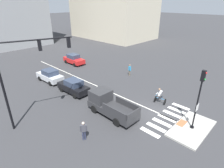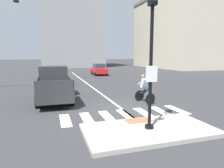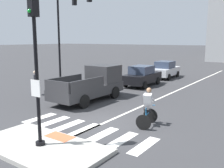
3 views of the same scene
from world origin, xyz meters
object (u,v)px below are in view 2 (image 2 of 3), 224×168
(pedestrian_waiting_far_side, at_px, (147,74))
(car_red_eastbound_distant, at_px, (99,69))
(cyclist, at_px, (144,88))
(car_black_westbound_far, at_px, (55,77))
(pickup_truck_charcoal_westbound_near, at_px, (54,84))
(signal_pole, at_px, (152,42))
(car_silver_westbound_distant, at_px, (52,73))

(pedestrian_waiting_far_side, bearing_deg, car_red_eastbound_distant, 102.81)
(cyclist, bearing_deg, pedestrian_waiting_far_side, 61.71)
(car_black_westbound_far, relative_size, pedestrian_waiting_far_side, 2.49)
(pickup_truck_charcoal_westbound_near, bearing_deg, car_red_eastbound_distant, 66.20)
(signal_pole, bearing_deg, cyclist, 65.72)
(car_black_westbound_far, bearing_deg, signal_pole, -77.01)
(car_red_eastbound_distant, height_order, car_black_westbound_far, same)
(car_red_eastbound_distant, height_order, cyclist, cyclist)
(signal_pole, bearing_deg, pedestrian_waiting_far_side, 63.17)
(signal_pole, distance_m, pickup_truck_charcoal_westbound_near, 7.79)
(car_black_westbound_far, bearing_deg, car_red_eastbound_distant, 54.51)
(signal_pole, relative_size, pedestrian_waiting_far_side, 3.08)
(car_red_eastbound_distant, xyz_separation_m, pickup_truck_charcoal_westbound_near, (-6.65, -15.08, 0.17))
(car_red_eastbound_distant, relative_size, pedestrian_waiting_far_side, 2.47)
(signal_pole, xyz_separation_m, pedestrian_waiting_far_side, (5.83, 11.52, -2.25))
(pedestrian_waiting_far_side, bearing_deg, pickup_truck_charcoal_westbound_near, -152.05)
(signal_pole, height_order, car_silver_westbound_distant, signal_pole)
(car_silver_westbound_distant, distance_m, pedestrian_waiting_far_side, 11.00)
(car_silver_westbound_distant, bearing_deg, pedestrian_waiting_far_side, -35.31)
(car_silver_westbound_distant, bearing_deg, car_black_westbound_far, -87.78)
(car_black_westbound_far, distance_m, cyclist, 9.82)
(pickup_truck_charcoal_westbound_near, distance_m, pedestrian_waiting_far_side, 10.18)
(pickup_truck_charcoal_westbound_near, bearing_deg, cyclist, -25.83)
(pickup_truck_charcoal_westbound_near, bearing_deg, car_black_westbound_far, 87.97)
(car_black_westbound_far, xyz_separation_m, pedestrian_waiting_far_side, (8.78, -1.28, 0.17))
(cyclist, bearing_deg, pickup_truck_charcoal_westbound_near, 154.17)
(car_red_eastbound_distant, relative_size, car_black_westbound_far, 0.99)
(signal_pole, height_order, cyclist, signal_pole)
(car_red_eastbound_distant, relative_size, pickup_truck_charcoal_westbound_near, 0.81)
(car_red_eastbound_distant, distance_m, pedestrian_waiting_far_side, 10.57)
(pickup_truck_charcoal_westbound_near, xyz_separation_m, pedestrian_waiting_far_side, (9.00, 4.77, 0.00))
(car_black_westbound_far, relative_size, pickup_truck_charcoal_westbound_near, 0.81)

